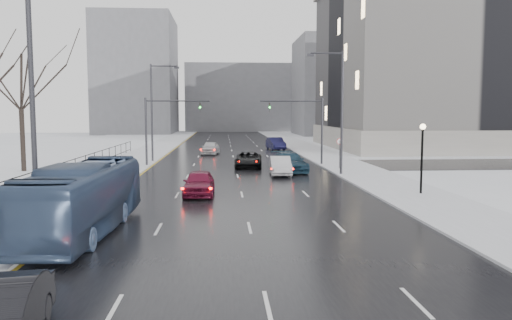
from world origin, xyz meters
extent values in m
cube|color=black|center=(0.00, 60.00, 0.02)|extent=(16.00, 150.00, 0.04)
cube|color=black|center=(0.00, 48.00, 0.02)|extent=(130.00, 10.00, 0.04)
cube|color=silver|center=(-10.50, 60.00, 0.08)|extent=(5.00, 150.00, 0.16)
cube|color=silver|center=(10.50, 60.00, 0.08)|extent=(5.00, 150.00, 0.16)
cube|color=white|center=(-20.00, 60.00, 0.06)|extent=(14.00, 150.00, 0.12)
cube|color=black|center=(-13.00, 30.00, 1.41)|extent=(0.04, 70.00, 0.05)
cube|color=black|center=(-13.00, 30.00, 0.41)|extent=(0.04, 70.00, 0.05)
cylinder|color=black|center=(-13.00, 30.00, 0.81)|extent=(0.06, 0.06, 1.30)
cylinder|color=#2D2D33|center=(8.40, 40.00, 5.00)|extent=(0.20, 0.20, 10.00)
cylinder|color=#2D2D33|center=(7.10, 40.00, 9.80)|extent=(2.60, 0.12, 0.12)
cube|color=#2D2D33|center=(5.80, 40.00, 9.65)|extent=(0.50, 0.25, 0.18)
cylinder|color=#2D2D33|center=(-8.40, 20.00, 5.00)|extent=(0.20, 0.20, 10.00)
cylinder|color=#2D2D33|center=(-8.40, 52.00, 5.00)|extent=(0.20, 0.20, 10.00)
cylinder|color=#2D2D33|center=(-7.10, 52.00, 9.80)|extent=(2.60, 0.12, 0.12)
cube|color=#2D2D33|center=(-5.80, 52.00, 9.65)|extent=(0.50, 0.25, 0.18)
cylinder|color=black|center=(11.00, 30.00, 2.16)|extent=(0.14, 0.14, 4.00)
sphere|color=#FFE5B2|center=(11.00, 30.00, 4.26)|extent=(0.36, 0.36, 0.36)
cylinder|color=#2D2D33|center=(8.40, 48.00, 3.25)|extent=(0.20, 0.20, 6.50)
cylinder|color=#2D2D33|center=(5.40, 48.00, 6.20)|extent=(6.00, 0.12, 0.12)
imported|color=#2D2D33|center=(3.30, 48.00, 5.60)|extent=(0.15, 0.18, 0.90)
sphere|color=#19FF33|center=(3.30, 47.85, 5.60)|extent=(0.16, 0.16, 0.16)
cylinder|color=#2D2D33|center=(-8.40, 48.00, 3.25)|extent=(0.20, 0.20, 6.50)
cylinder|color=#2D2D33|center=(-5.40, 48.00, 6.20)|extent=(6.00, 0.12, 0.12)
imported|color=#2D2D33|center=(-3.30, 48.00, 5.60)|extent=(0.15, 0.18, 0.90)
sphere|color=#19FF33|center=(-3.30, 47.85, 5.60)|extent=(0.16, 0.16, 0.16)
cylinder|color=#2D2D33|center=(9.20, 44.00, 1.41)|extent=(0.06, 0.06, 2.50)
cylinder|color=white|center=(9.20, 44.00, 2.56)|extent=(0.60, 0.03, 0.60)
torus|color=#B20C0C|center=(9.20, 44.00, 2.56)|extent=(0.58, 0.06, 0.58)
cube|color=gray|center=(35.00, 72.00, 12.00)|extent=(40.00, 30.00, 24.00)
cube|color=gray|center=(35.00, 72.00, 1.50)|extent=(40.60, 30.60, 3.00)
cube|color=slate|center=(28.00, 115.00, 11.00)|extent=(24.00, 20.00, 22.00)
cube|color=slate|center=(-22.00, 125.00, 14.00)|extent=(18.00, 22.00, 28.00)
cube|color=slate|center=(4.00, 140.00, 9.00)|extent=(30.00, 18.00, 18.00)
imported|color=#384C6E|center=(-7.00, 21.43, 1.53)|extent=(2.96, 10.81, 2.98)
imported|color=maroon|center=(-2.63, 30.87, 0.81)|extent=(1.91, 4.56, 1.54)
imported|color=silver|center=(3.48, 40.40, 0.80)|extent=(1.80, 4.69, 1.52)
imported|color=black|center=(1.19, 46.24, 0.77)|extent=(2.82, 5.42, 1.46)
imported|color=#163042|center=(4.50, 42.62, 0.87)|extent=(3.02, 5.98, 1.66)
imported|color=#B7B8BB|center=(-2.69, 60.93, 0.83)|extent=(2.46, 4.85, 1.58)
imported|color=#131238|center=(6.01, 67.85, 0.88)|extent=(2.44, 5.31, 1.69)
camera|label=1|loc=(-1.14, 0.36, 5.12)|focal=35.00mm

